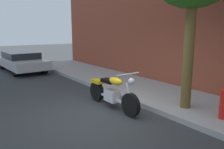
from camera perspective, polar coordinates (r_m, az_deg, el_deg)
name	(u,v)px	position (r m, az deg, el deg)	size (l,w,h in m)	color
ground_plane	(103,116)	(5.88, -2.41, -10.56)	(60.00, 60.00, 0.00)	#303335
sidewalk	(168,97)	(7.44, 14.04, -5.60)	(19.14, 2.51, 0.14)	#9C9C9C
motorcycle	(112,93)	(6.35, 0.02, -4.64)	(2.24, 0.70, 1.11)	black
parked_car_silver	(22,61)	(13.10, -22.05, 3.26)	(4.19, 1.90, 1.03)	black
fire_hydrant	(224,106)	(5.86, 26.67, -7.13)	(0.20, 0.20, 0.91)	red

